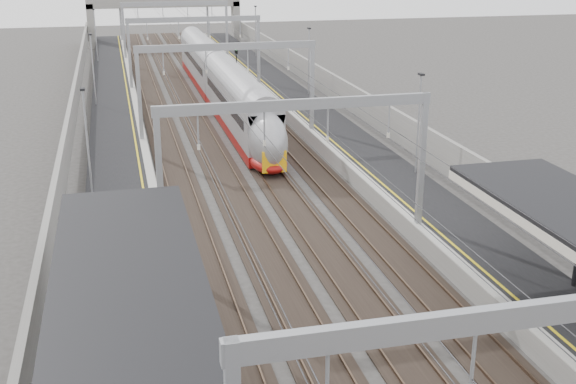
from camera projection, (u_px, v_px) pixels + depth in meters
platform_left at (118, 137)px, 54.20m from camera, size 4.00×120.00×1.00m
platform_right at (322, 125)px, 57.78m from camera, size 4.00×120.00×1.00m
tracks at (223, 136)px, 56.14m from camera, size 11.40×140.00×0.20m
overhead_line at (209, 46)px, 60.23m from camera, size 13.00×140.00×6.60m
overbridge at (164, 9)px, 104.94m from camera, size 22.00×2.20×6.90m
wall_left at (72, 125)px, 53.13m from camera, size 0.30×120.00×3.20m
wall_right at (360, 109)px, 58.13m from camera, size 0.30×120.00×3.20m
train at (223, 88)px, 64.67m from camera, size 2.50×45.53×3.96m
signal_green at (138, 59)px, 78.36m from camera, size 0.32×0.32×3.48m
signal_red_near at (228, 69)px, 71.86m from camera, size 0.32×0.32×3.48m
signal_red_far at (236, 57)px, 79.52m from camera, size 0.32×0.32×3.48m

